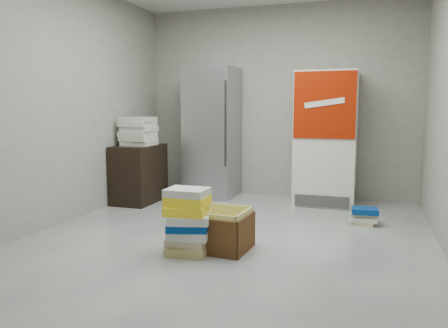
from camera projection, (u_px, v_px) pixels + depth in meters
name	position (u px, v px, depth m)	size (l,w,h in m)	color
ground	(225.00, 242.00, 4.29)	(5.00, 5.00, 0.00)	#BABAB6
room_shell	(225.00, 56.00, 4.06)	(4.04, 5.04, 2.82)	#A19B91
steel_fridge	(212.00, 133.00, 6.46)	(0.70, 0.72, 1.90)	#A6A9AE
coke_cooler	(326.00, 138.00, 5.94)	(0.80, 0.73, 1.80)	silver
wood_shelf	(139.00, 174.00, 6.10)	(0.50, 0.80, 0.80)	black
supply_box_stack	(138.00, 131.00, 6.02)	(0.43, 0.43, 0.39)	silver
phonebook_stack_main	(188.00, 222.00, 3.92)	(0.44, 0.37, 0.60)	tan
phonebook_stack_side	(364.00, 216.00, 4.95)	(0.34, 0.28, 0.19)	tan
cardboard_box	(223.00, 233.00, 4.07)	(0.51, 0.51, 0.38)	yellow
bucket_lid	(188.00, 230.00, 4.57)	(0.33, 0.33, 0.09)	#C2950B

